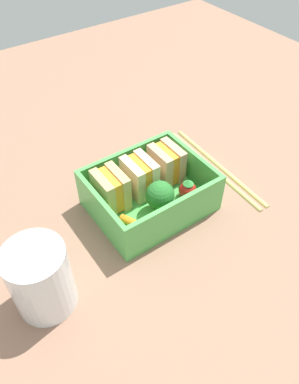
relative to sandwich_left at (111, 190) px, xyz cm
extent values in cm
cube|color=#8C6651|center=(4.55, -2.35, -4.80)|extent=(120.00, 120.00, 2.00)
cube|color=#4CB04D|center=(4.55, -2.35, -3.20)|extent=(15.45, 12.26, 1.20)
cube|color=#4CB04D|center=(4.55, 3.48, -0.20)|extent=(15.45, 0.60, 4.80)
cube|color=#4CB04D|center=(4.55, -8.19, -0.20)|extent=(15.45, 0.60, 4.80)
cube|color=#4CB04D|center=(-2.88, -2.35, -0.20)|extent=(0.60, 11.06, 4.80)
cube|color=#4CB04D|center=(11.98, -2.35, -0.20)|extent=(0.60, 11.06, 4.80)
cube|color=tan|center=(-1.17, 0.00, 0.00)|extent=(1.17, 4.71, 5.21)
cube|color=orange|center=(0.00, 0.00, 0.00)|extent=(1.17, 4.33, 4.79)
cube|color=tan|center=(1.17, 0.00, 0.00)|extent=(1.17, 4.71, 5.21)
cube|color=beige|center=(3.38, 0.00, 0.00)|extent=(1.17, 4.71, 5.21)
cube|color=orange|center=(4.55, 0.00, 0.00)|extent=(1.17, 4.33, 4.79)
cube|color=beige|center=(5.72, 0.00, 0.00)|extent=(1.17, 4.71, 5.21)
cube|color=tan|center=(7.93, 0.00, 0.00)|extent=(1.17, 4.71, 5.21)
cube|color=orange|center=(9.10, 0.00, 0.00)|extent=(1.17, 4.33, 4.79)
cube|color=tan|center=(10.27, 0.00, 0.00)|extent=(1.17, 4.71, 5.21)
cylinder|color=orange|center=(0.23, -5.15, -2.06)|extent=(2.64, 4.18, 1.08)
cylinder|color=#86BB72|center=(4.71, -4.70, -1.82)|extent=(1.24, 1.24, 1.56)
sphere|color=#28702B|center=(4.71, -4.70, 0.28)|extent=(3.78, 3.78, 3.78)
sphere|color=red|center=(9.14, -4.87, -1.37)|extent=(2.47, 2.47, 2.47)
cone|color=green|center=(9.14, -4.87, 0.17)|extent=(1.48, 1.48, 0.60)
cylinder|color=tan|center=(16.95, -1.73, -3.45)|extent=(1.53, 20.77, 0.70)
cylinder|color=tan|center=(18.19, -1.78, -3.45)|extent=(1.53, 20.77, 0.70)
cylinder|color=white|center=(-13.06, -7.63, 0.59)|extent=(6.57, 6.57, 8.79)
camera|label=1|loc=(-15.85, -31.32, 34.69)|focal=35.00mm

